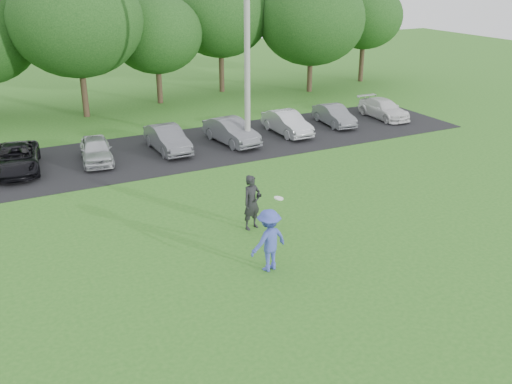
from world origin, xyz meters
TOP-DOWN VIEW (x-y plane):
  - ground at (0.00, 0.00)m, footprint 100.00×100.00m
  - parking_lot at (0.00, 13.00)m, footprint 32.00×6.50m
  - utility_pole at (3.79, 11.81)m, footprint 0.28×0.28m
  - frisbee_player at (-0.99, 0.74)m, footprint 1.36×0.96m
  - camera_bystander at (-0.17, 3.49)m, footprint 0.79×0.62m
  - parked_cars at (-1.45, 12.95)m, footprint 28.47×4.78m
  - tree_row at (1.51, 22.76)m, footprint 42.39×9.85m

SIDE VIEW (x-z plane):
  - ground at x=0.00m, z-range 0.00..0.00m
  - parking_lot at x=0.00m, z-range 0.00..0.03m
  - parked_cars at x=-1.45m, z-range -0.01..1.21m
  - camera_bystander at x=-0.17m, z-range 0.00..1.92m
  - frisbee_player at x=-0.99m, z-range -0.18..2.10m
  - tree_row at x=1.51m, z-range 0.59..9.23m
  - utility_pole at x=3.79m, z-range 0.00..10.12m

